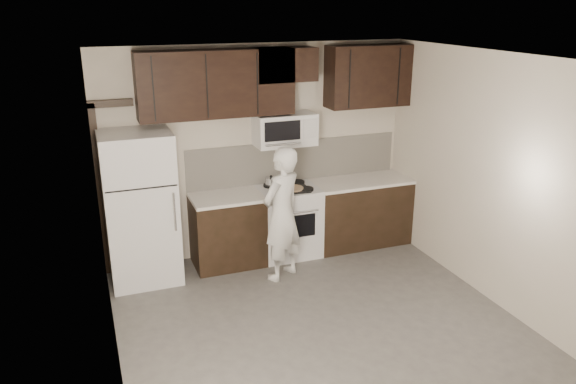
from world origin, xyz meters
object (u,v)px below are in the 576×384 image
refrigerator (141,208)px  microwave (285,130)px  person (282,214)px  stove (288,221)px

refrigerator → microwave: bearing=5.1°
person → stove: bearing=-148.8°
stove → person: (-0.30, -0.58, 0.35)m
microwave → refrigerator: microwave is taller
stove → refrigerator: (-1.85, -0.05, 0.44)m
stove → microwave: microwave is taller
microwave → person: bearing=-113.1°
person → microwave: bearing=-144.7°
stove → person: 0.74m
refrigerator → person: 1.64m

